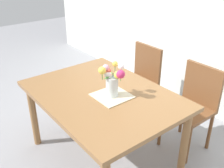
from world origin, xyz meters
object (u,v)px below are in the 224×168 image
at_px(dining_table, 102,102).
at_px(chair_left, 140,77).
at_px(flower_vase, 112,79).
at_px(chair_right, 193,103).

height_order(dining_table, chair_left, chair_left).
height_order(chair_left, flower_vase, flower_vase).
xyz_separation_m(chair_right, flower_vase, (-0.29, -0.83, 0.40)).
bearing_deg(chair_right, chair_left, 0.00).
height_order(chair_right, flower_vase, flower_vase).
distance_m(dining_table, chair_right, 0.96).
bearing_deg(flower_vase, chair_left, 120.78).
relative_size(chair_right, flower_vase, 2.99).
distance_m(dining_table, flower_vase, 0.28).
bearing_deg(chair_right, dining_table, 65.62).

